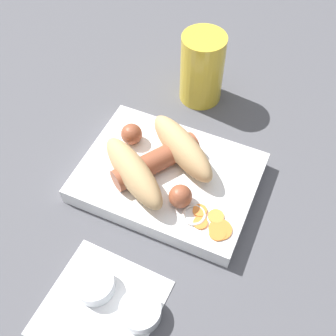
{
  "coord_description": "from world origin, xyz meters",
  "views": [
    {
      "loc": [
        -0.15,
        0.34,
        0.54
      ],
      "look_at": [
        0.0,
        0.0,
        0.04
      ],
      "focal_mm": 45.0,
      "sensor_mm": 36.0,
      "label": 1
    }
  ],
  "objects": [
    {
      "name": "food_tray",
      "position": [
        0.0,
        0.0,
        0.01
      ],
      "size": [
        0.26,
        0.19,
        0.03
      ],
      "color": "white",
      "rests_on": "ground_plane"
    },
    {
      "name": "sausage",
      "position": [
        0.02,
        0.0,
        0.05
      ],
      "size": [
        0.15,
        0.13,
        0.03
      ],
      "color": "brown",
      "rests_on": "food_tray"
    },
    {
      "name": "drink_glass",
      "position": [
        0.03,
        -0.2,
        0.06
      ],
      "size": [
        0.08,
        0.08,
        0.13
      ],
      "color": "gold",
      "rests_on": "ground_plane"
    },
    {
      "name": "condiment_cup_near",
      "position": [
        0.02,
        0.19,
        0.01
      ],
      "size": [
        0.05,
        0.05,
        0.02
      ],
      "color": "silver",
      "rests_on": "ground_plane"
    },
    {
      "name": "condiment_cup_far",
      "position": [
        -0.05,
        0.2,
        0.01
      ],
      "size": [
        0.05,
        0.05,
        0.02
      ],
      "color": "silver",
      "rests_on": "ground_plane"
    },
    {
      "name": "ground_plane",
      "position": [
        0.0,
        0.0,
        0.0
      ],
      "size": [
        3.0,
        3.0,
        0.0
      ],
      "primitive_type": "plane",
      "color": "#4C4C51"
    },
    {
      "name": "pickled_veggies",
      "position": [
        -0.08,
        0.06,
        0.03
      ],
      "size": [
        0.08,
        0.05,
        0.0
      ],
      "color": "orange",
      "rests_on": "food_tray"
    },
    {
      "name": "napkin",
      "position": [
        0.0,
        0.21,
        0.0
      ],
      "size": [
        0.15,
        0.15,
        0.0
      ],
      "color": "white",
      "rests_on": "ground_plane"
    },
    {
      "name": "bread_roll",
      "position": [
        0.01,
        0.0,
        0.05
      ],
      "size": [
        0.19,
        0.18,
        0.05
      ],
      "color": "tan",
      "rests_on": "food_tray"
    }
  ]
}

